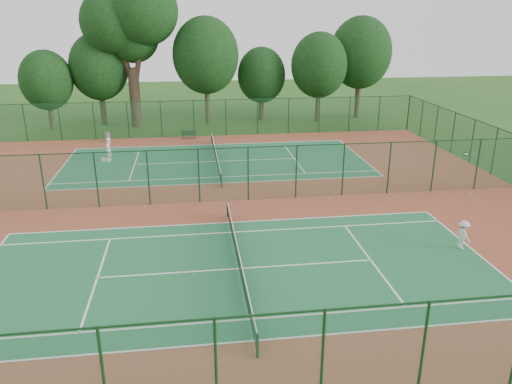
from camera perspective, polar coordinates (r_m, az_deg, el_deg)
The scene contains 19 objects.
ground at distance 31.70m, azimuth -3.64°, elevation -1.04°, with size 120.00×120.00×0.00m, color #29561A.
red_pad at distance 31.69m, azimuth -3.64°, elevation -1.03°, with size 40.00×36.00×0.01m, color brown.
court_near at distance 23.52m, azimuth -1.99°, elevation -8.75°, with size 23.77×10.97×0.01m, color #216A3B.
court_far at distance 40.22m, azimuth -4.60°, elevation 3.51°, with size 23.77×10.97×0.01m, color #21683E.
fence_north at distance 48.55m, azimuth -5.29°, elevation 8.44°, with size 40.00×0.09×3.50m.
fence_south at distance 15.09m, azimuth 1.60°, elevation -19.17°, with size 40.00×0.09×3.50m.
fence_divider at distance 31.12m, azimuth -3.71°, elevation 2.00°, with size 40.00×0.09×3.50m.
tennis_net_near at distance 23.27m, azimuth -2.01°, elevation -7.61°, with size 0.10×12.90×0.97m.
tennis_net_far at distance 40.07m, azimuth -4.62°, elevation 4.23°, with size 0.10×12.90×0.97m.
player_near at distance 27.14m, azimuth 22.59°, elevation -4.54°, with size 0.97×0.56×1.50m, color silver.
player_far at distance 41.69m, azimuth -16.52°, elevation 4.69°, with size 0.69×0.45×1.89m, color silver.
trash_bin at distance 48.40m, azimuth -16.62°, elevation 6.08°, with size 0.50×0.50×0.89m, color gray.
bench at distance 47.85m, azimuth -7.71°, elevation 6.55°, with size 1.36×0.46×0.83m.
kit_bag at distance 41.82m, azimuth -16.77°, elevation 3.53°, with size 0.71×0.27×0.27m, color silver.
stray_ball_a at distance 32.22m, azimuth 8.38°, elevation -0.78°, with size 0.07×0.07×0.07m, color #E5F338.
stray_ball_b at distance 33.28m, azimuth 13.86°, elevation -0.48°, with size 0.07×0.07×0.07m, color #BBCC2F.
stray_ball_c at distance 31.26m, azimuth -12.67°, elevation -1.71°, with size 0.08×0.08×0.08m, color #DFF238.
big_tree at distance 53.51m, azimuth -14.20°, elevation 18.45°, with size 9.67×7.08×14.86m.
evergreen_row at distance 55.04m, azimuth -5.02°, elevation 7.92°, with size 39.00×5.00×12.00m, color black, non-canonical shape.
Camera 1 is at (-1.97, -29.57, 11.24)m, focal length 35.00 mm.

